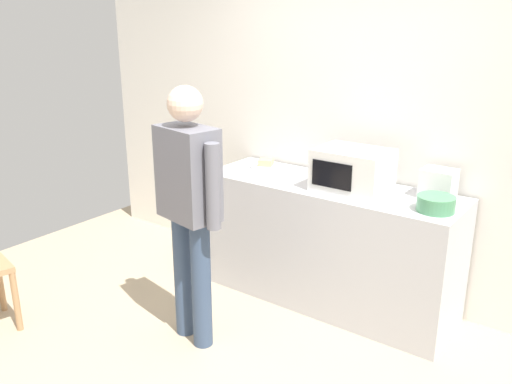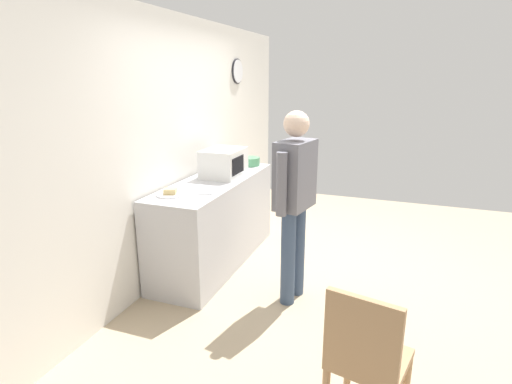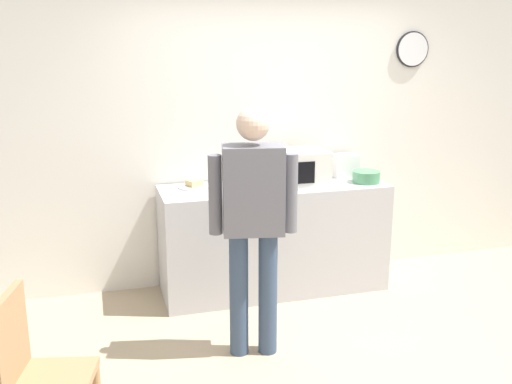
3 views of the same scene
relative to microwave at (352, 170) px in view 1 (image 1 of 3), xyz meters
name	(u,v)px [view 1 (image 1 of 3)]	position (x,y,z in m)	size (l,w,h in m)	color
ground_plane	(236,383)	(-0.11, -1.19, -1.09)	(6.00, 6.00, 0.00)	tan
back_wall	(366,129)	(-0.11, 0.41, 0.21)	(5.40, 0.13, 2.60)	silver
kitchen_counter	(327,244)	(-0.19, 0.03, -0.62)	(1.94, 0.62, 0.94)	#B7B7BC
microwave	(352,170)	(0.00, 0.00, 0.00)	(0.50, 0.39, 0.30)	silver
sandwich_plate	(266,165)	(-0.85, 0.16, -0.13)	(0.27, 0.27, 0.06)	white
salad_bowl	(436,204)	(0.62, -0.07, -0.10)	(0.24, 0.24, 0.10)	#4C8E60
toaster	(438,184)	(0.54, 0.21, -0.05)	(0.22, 0.18, 0.20)	silver
fork_utensil	(389,185)	(0.17, 0.28, -0.15)	(0.17, 0.02, 0.01)	silver
spoon_utensil	(259,177)	(-0.72, -0.12, -0.15)	(0.17, 0.02, 0.01)	silver
person_standing	(189,199)	(-0.65, -0.97, -0.08)	(0.58, 0.31, 1.73)	#354864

